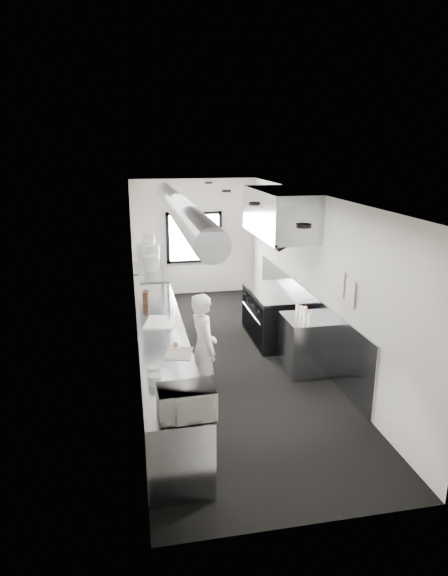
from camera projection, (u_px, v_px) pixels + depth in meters
name	position (u px, v px, depth m)	size (l,w,h in m)	color
floor	(226.00, 358.00, 8.56)	(3.00, 8.00, 0.01)	black
ceiling	(227.00, 195.00, 7.78)	(3.00, 8.00, 0.01)	silver
wall_back	(194.00, 237.00, 11.94)	(3.00, 0.02, 2.80)	silver
wall_front	(314.00, 396.00, 4.40)	(3.00, 0.02, 2.80)	silver
wall_left	(135.00, 285.00, 7.89)	(0.02, 8.00, 2.80)	silver
wall_right	(312.00, 276.00, 8.44)	(0.02, 8.00, 2.80)	silver
wall_cladding	(303.00, 317.00, 8.96)	(0.03, 5.50, 1.10)	#91969E
hvac_duct	(180.00, 209.00, 8.10)	(0.40, 0.40, 6.40)	#919299
service_window	(194.00, 238.00, 11.91)	(1.36, 0.05, 1.25)	white
exhaust_hood	(279.00, 213.00, 8.75)	(0.81, 2.20, 0.88)	#91969E
prep_counter	(161.00, 350.00, 7.75)	(0.70, 6.00, 0.90)	#91969E
pass_shelf	(151.00, 262.00, 8.86)	(0.45, 3.00, 0.68)	#91969E
range	(273.00, 315.00, 9.28)	(0.88, 1.60, 0.94)	black
bottle_station	(304.00, 344.00, 7.99)	(0.65, 0.80, 0.90)	#91969E
far_work_table	(150.00, 286.00, 11.24)	(0.70, 1.20, 0.90)	#91969E
notice_sheet_a	(340.00, 283.00, 7.25)	(0.02, 0.28, 0.38)	silver
notice_sheet_b	(350.00, 293.00, 6.94)	(0.02, 0.28, 0.38)	silver
line_cook	(204.00, 348.00, 6.94)	(0.59, 0.38, 1.61)	white
microwave	(186.00, 402.00, 4.98)	(0.53, 0.40, 0.32)	silver
deli_tub_a	(155.00, 380.00, 5.68)	(0.16, 0.16, 0.11)	#ADB9AA
deli_tub_b	(154.00, 371.00, 5.90)	(0.15, 0.15, 0.11)	#ADB9AA
newspaper	(179.00, 353.00, 6.52)	(0.34, 0.42, 0.01)	beige
small_plate	(176.00, 348.00, 6.69)	(0.17, 0.17, 0.01)	silver
pastry	(176.00, 344.00, 6.68)	(0.08, 0.08, 0.08)	tan
cutting_board	(160.00, 322.00, 7.65)	(0.45, 0.60, 0.02)	white
knife_block	(146.00, 297.00, 8.57)	(0.09, 0.19, 0.21)	#4F2C1C
plate_stack_a	(151.00, 263.00, 8.06)	(0.22, 0.22, 0.25)	silver
plate_stack_b	(152.00, 255.00, 8.44)	(0.26, 0.26, 0.34)	silver
plate_stack_c	(149.00, 250.00, 8.97)	(0.22, 0.22, 0.31)	silver
plate_stack_d	(149.00, 243.00, 9.50)	(0.23, 0.23, 0.35)	silver
squeeze_bottle_a	(309.00, 319.00, 7.56)	(0.06, 0.06, 0.17)	white
squeeze_bottle_b	(304.00, 317.00, 7.65)	(0.06, 0.06, 0.17)	white
squeeze_bottle_c	(305.00, 313.00, 7.81)	(0.07, 0.07, 0.20)	white
squeeze_bottle_d	(301.00, 311.00, 7.94)	(0.06, 0.06, 0.17)	white
squeeze_bottle_e	(297.00, 308.00, 8.07)	(0.05, 0.05, 0.16)	white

